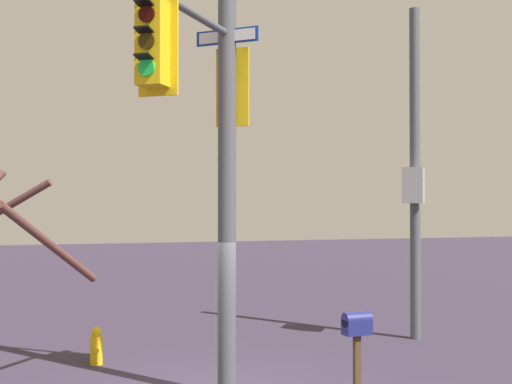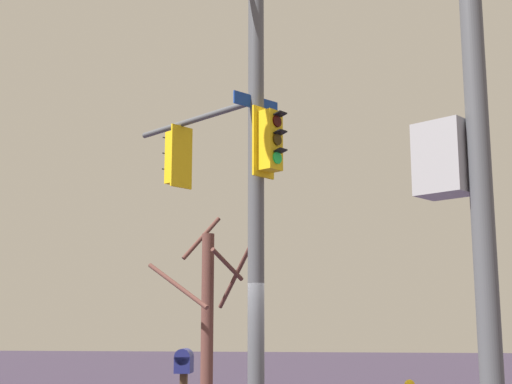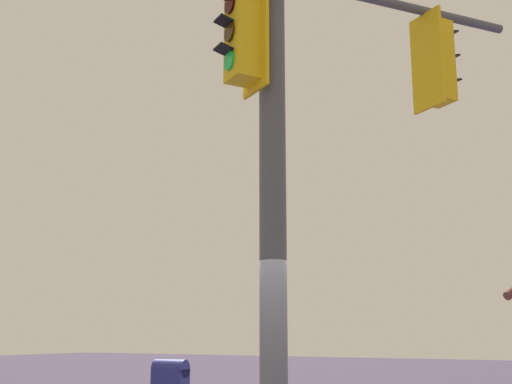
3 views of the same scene
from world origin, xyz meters
TOP-DOWN VIEW (x-y plane):
  - main_signal_pole_assembly at (0.52, 0.01)m, footprint 3.46×4.56m
  - secondary_pole_assembly at (-2.87, 5.27)m, footprint 0.81×0.70m
  - fire_hydrant at (-2.55, -1.82)m, footprint 0.38×0.24m
  - mailbox at (0.99, 2.03)m, footprint 0.28×0.46m

SIDE VIEW (x-z plane):
  - fire_hydrant at x=-2.55m, z-range -0.02..0.71m
  - mailbox at x=0.99m, z-range 0.40..1.81m
  - secondary_pole_assembly at x=-2.87m, z-range -0.09..7.54m
  - main_signal_pole_assembly at x=0.52m, z-range 0.56..8.90m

